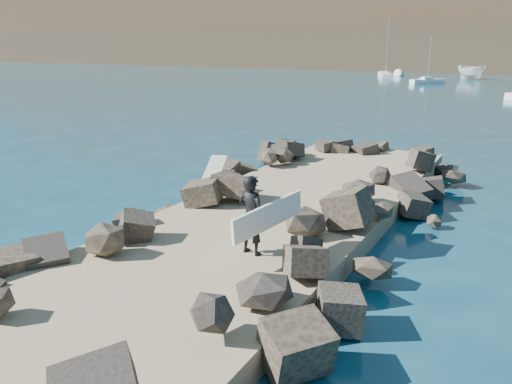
{
  "coord_description": "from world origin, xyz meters",
  "views": [
    {
      "loc": [
        6.43,
        -12.48,
        5.42
      ],
      "look_at": [
        0.0,
        -1.0,
        1.5
      ],
      "focal_mm": 35.0,
      "sensor_mm": 36.0,
      "label": 1
    }
  ],
  "objects": [
    {
      "name": "ground",
      "position": [
        0.0,
        0.0,
        0.0
      ],
      "size": [
        800.0,
        800.0,
        0.0
      ],
      "primitive_type": "plane",
      "color": "#0F384C",
      "rests_on": "ground"
    },
    {
      "name": "jetty",
      "position": [
        0.0,
        -2.0,
        0.3
      ],
      "size": [
        6.0,
        26.0,
        0.6
      ],
      "primitive_type": "cube",
      "color": "#8C7759",
      "rests_on": "ground"
    },
    {
      "name": "riprap_left",
      "position": [
        -2.9,
        -1.5,
        0.5
      ],
      "size": [
        2.6,
        22.0,
        1.0
      ],
      "primitive_type": "cube",
      "color": "black",
      "rests_on": "ground"
    },
    {
      "name": "riprap_right",
      "position": [
        2.9,
        -1.5,
        0.5
      ],
      "size": [
        2.6,
        22.0,
        1.0
      ],
      "primitive_type": "cube",
      "color": "#272421",
      "rests_on": "ground"
    },
    {
      "name": "surfboard_resting",
      "position": [
        -3.18,
        1.66,
        1.04
      ],
      "size": [
        1.47,
        2.39,
        0.08
      ],
      "primitive_type": "cube",
      "rotation": [
        0.0,
        0.0,
        0.41
      ],
      "color": "beige",
      "rests_on": "riprap_left"
    },
    {
      "name": "boat_imported",
      "position": [
        -3.38,
        75.16,
        1.14
      ],
      "size": [
        5.72,
        5.81,
        2.29
      ],
      "primitive_type": "imported",
      "rotation": [
        0.0,
        0.0,
        0.77
      ],
      "color": "silver",
      "rests_on": "ground"
    },
    {
      "name": "surfer_with_board",
      "position": [
        1.0,
        -2.9,
        1.57
      ],
      "size": [
        1.13,
        2.34,
        1.93
      ],
      "color": "black",
      "rests_on": "jetty"
    },
    {
      "name": "sailboat_b",
      "position": [
        -7.57,
        62.16,
        0.35
      ],
      "size": [
        4.33,
        4.78,
        6.57
      ],
      "color": "white",
      "rests_on": "ground"
    },
    {
      "name": "sailboat_e",
      "position": [
        -16.89,
        74.3,
        0.35
      ],
      "size": [
        4.66,
        8.33,
        9.81
      ],
      "color": "white",
      "rests_on": "ground"
    }
  ]
}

